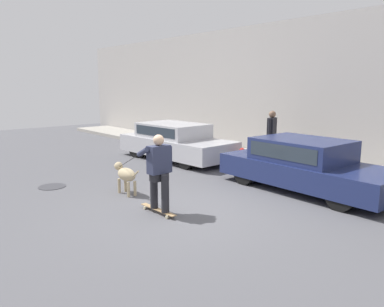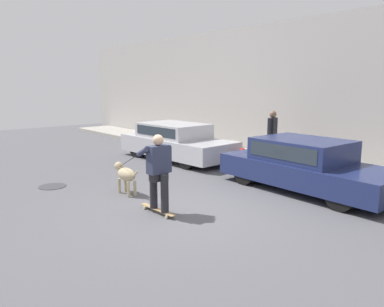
{
  "view_description": "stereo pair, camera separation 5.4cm",
  "coord_description": "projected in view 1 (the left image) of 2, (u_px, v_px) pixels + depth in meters",
  "views": [
    {
      "loc": [
        5.79,
        -4.75,
        2.61
      ],
      "look_at": [
        -1.04,
        1.18,
        0.95
      ],
      "focal_mm": 35.0,
      "sensor_mm": 36.0,
      "label": 1
    },
    {
      "loc": [
        5.82,
        -4.71,
        2.61
      ],
      "look_at": [
        -1.04,
        1.18,
        0.95
      ],
      "focal_mm": 35.0,
      "sensor_mm": 36.0,
      "label": 2
    }
  ],
  "objects": [
    {
      "name": "pedestrian_with_bag",
      "position": [
        272.0,
        133.0,
        12.08
      ],
      "size": [
        0.34,
        0.67,
        1.65
      ],
      "rotation": [
        0.0,
        0.0,
        0.33
      ],
      "color": "brown",
      "rests_on": "sidewalk_curb"
    },
    {
      "name": "parked_car_1",
      "position": [
        306.0,
        166.0,
        9.36
      ],
      "size": [
        4.48,
        2.0,
        1.28
      ],
      "rotation": [
        0.0,
        0.0,
        -0.04
      ],
      "color": "black",
      "rests_on": "ground_plane"
    },
    {
      "name": "skateboarder",
      "position": [
        159.0,
        170.0,
        7.54
      ],
      "size": [
        2.52,
        0.66,
        1.64
      ],
      "rotation": [
        0.0,
        0.0,
        3.16
      ],
      "color": "beige",
      "rests_on": "ground_plane"
    },
    {
      "name": "ground_plane",
      "position": [
        182.0,
        211.0,
        7.83
      ],
      "size": [
        36.0,
        36.0,
        0.0
      ],
      "primitive_type": "plane",
      "color": "#545459"
    },
    {
      "name": "fire_hydrant",
      "position": [
        242.0,
        157.0,
        11.95
      ],
      "size": [
        0.18,
        0.18,
        0.64
      ],
      "color": "red",
      "rests_on": "ground_plane"
    },
    {
      "name": "sidewalk_curb",
      "position": [
        320.0,
        170.0,
        11.31
      ],
      "size": [
        30.0,
        2.01,
        0.16
      ],
      "color": "#A39E93",
      "rests_on": "ground_plane"
    },
    {
      "name": "parked_car_0",
      "position": [
        175.0,
        142.0,
        13.24
      ],
      "size": [
        4.53,
        1.97,
        1.28
      ],
      "rotation": [
        0.0,
        0.0,
        0.03
      ],
      "color": "black",
      "rests_on": "ground_plane"
    },
    {
      "name": "back_wall",
      "position": [
        345.0,
        92.0,
        11.65
      ],
      "size": [
        32.0,
        0.3,
        4.81
      ],
      "color": "#B2ADA8",
      "rests_on": "ground_plane"
    },
    {
      "name": "dog",
      "position": [
        126.0,
        174.0,
        9.02
      ],
      "size": [
        1.1,
        0.34,
        0.74
      ],
      "rotation": [
        0.0,
        0.0,
        3.11
      ],
      "color": "tan",
      "rests_on": "ground_plane"
    },
    {
      "name": "manhole_cover",
      "position": [
        52.0,
        187.0,
        9.73
      ],
      "size": [
        0.69,
        0.69,
        0.01
      ],
      "color": "#38383D",
      "rests_on": "ground_plane"
    }
  ]
}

